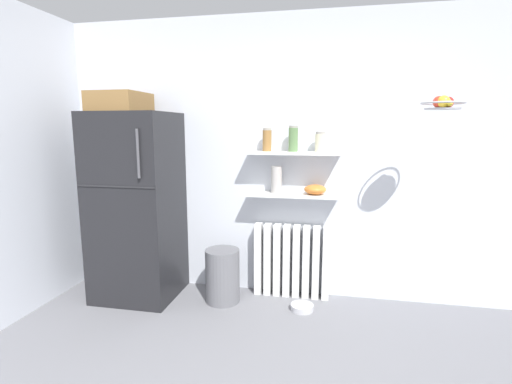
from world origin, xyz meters
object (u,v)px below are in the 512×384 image
object	(u,v)px
hanging_fruit_basket	(443,103)
pet_food_bowl	(302,307)
refrigerator	(136,202)
storage_jar_1	(293,139)
storage_jar_0	(267,140)
radiator	(292,261)
trash_bin	(223,276)
shelf_bowl	(315,189)
storage_jar_2	(320,142)
vase	(276,180)

from	to	relation	value
hanging_fruit_basket	pet_food_bowl	bearing A→B (deg)	170.57
refrigerator	storage_jar_1	distance (m)	1.57
storage_jar_0	pet_food_bowl	world-z (taller)	storage_jar_0
radiator	hanging_fruit_basket	xyz separation A→B (m)	(1.11, -0.45, 1.42)
pet_food_bowl	storage_jar_0	bearing A→B (deg)	145.20
storage_jar_0	trash_bin	distance (m)	1.31
refrigerator	storage_jar_1	size ratio (longest dim) A/B	8.28
shelf_bowl	pet_food_bowl	world-z (taller)	shelf_bowl
storage_jar_1	refrigerator	bearing A→B (deg)	-171.10
storage_jar_0	pet_food_bowl	distance (m)	1.52
shelf_bowl	hanging_fruit_basket	xyz separation A→B (m)	(0.91, -0.42, 0.72)
pet_food_bowl	radiator	bearing A→B (deg)	114.36
hanging_fruit_basket	shelf_bowl	bearing A→B (deg)	155.30
storage_jar_2	shelf_bowl	bearing A→B (deg)	180.00
storage_jar_0	shelf_bowl	distance (m)	0.62
pet_food_bowl	storage_jar_2	bearing A→B (deg)	66.92
radiator	storage_jar_1	world-z (taller)	storage_jar_1
pet_food_bowl	storage_jar_1	bearing A→B (deg)	116.86
trash_bin	hanging_fruit_basket	distance (m)	2.30
trash_bin	vase	bearing A→B (deg)	25.31
refrigerator	storage_jar_1	xyz separation A→B (m)	(1.43, 0.22, 0.59)
trash_bin	pet_food_bowl	size ratio (longest dim) A/B	2.43
shelf_bowl	pet_food_bowl	size ratio (longest dim) A/B	0.98
trash_bin	radiator	bearing A→B (deg)	22.18
refrigerator	pet_food_bowl	world-z (taller)	refrigerator
refrigerator	pet_food_bowl	distance (m)	1.79
storage_jar_2	hanging_fruit_basket	size ratio (longest dim) A/B	0.59
refrigerator	trash_bin	bearing A→B (deg)	0.45
refrigerator	hanging_fruit_basket	xyz separation A→B (m)	(2.54, -0.19, 0.86)
refrigerator	radiator	size ratio (longest dim) A/B	2.70
storage_jar_2	trash_bin	distance (m)	1.50
refrigerator	vase	world-z (taller)	refrigerator
vase	refrigerator	bearing A→B (deg)	-170.10
storage_jar_1	storage_jar_2	xyz separation A→B (m)	(0.24, -0.00, -0.03)
refrigerator	shelf_bowl	world-z (taller)	refrigerator
storage_jar_1	storage_jar_2	size ratio (longest dim) A/B	1.29
radiator	shelf_bowl	world-z (taller)	shelf_bowl
trash_bin	hanging_fruit_basket	world-z (taller)	hanging_fruit_basket
storage_jar_1	storage_jar_0	bearing A→B (deg)	180.00
hanging_fruit_basket	trash_bin	bearing A→B (deg)	173.40
hanging_fruit_basket	storage_jar_1	bearing A→B (deg)	159.44
storage_jar_0	storage_jar_2	distance (m)	0.47
storage_jar_2	storage_jar_0	bearing A→B (deg)	180.00
storage_jar_0	hanging_fruit_basket	bearing A→B (deg)	-17.19
storage_jar_2	trash_bin	world-z (taller)	storage_jar_2
radiator	pet_food_bowl	world-z (taller)	radiator
storage_jar_0	vase	xyz separation A→B (m)	(0.09, 0.00, -0.36)
storage_jar_0	shelf_bowl	size ratio (longest dim) A/B	1.05
shelf_bowl	trash_bin	xyz separation A→B (m)	(-0.81, -0.22, -0.79)
vase	hanging_fruit_basket	distance (m)	1.47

